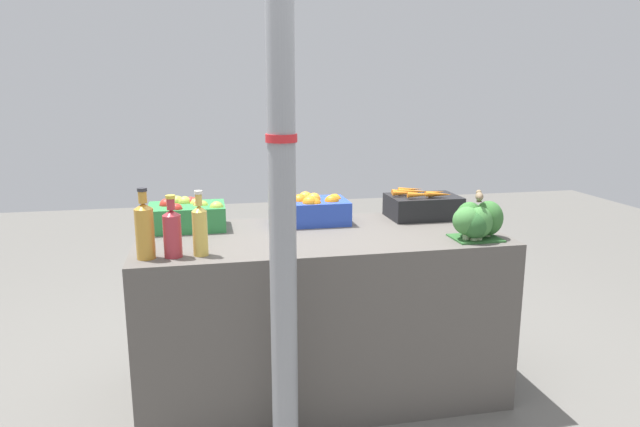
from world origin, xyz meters
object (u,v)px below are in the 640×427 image
Objects in this scene: apple_crate at (188,214)px; juice_bottle_amber at (145,229)px; carrot_crate at (423,206)px; broccoli_pile at (477,221)px; juice_bottle_ruby at (172,232)px; orange_crate at (312,209)px; sparrow_bird at (479,196)px; juice_bottle_golden at (200,229)px; support_pole at (282,162)px.

juice_bottle_amber is at bearing -108.13° from apple_crate.
broccoli_pile reaches higher than carrot_crate.
broccoli_pile is 1.38m from juice_bottle_ruby.
carrot_crate is 0.50m from broccoli_pile.
orange_crate is 0.62m from carrot_crate.
juice_bottle_ruby is (0.11, 0.00, -0.02)m from juice_bottle_amber.
juice_bottle_amber is 1.51m from sparrow_bird.
juice_bottle_golden is at bearing 0.00° from juice_bottle_amber.
juice_bottle_golden is at bearing 134.39° from support_pole.
apple_crate is 1.42m from broccoli_pile.
support_pole is 1.26m from carrot_crate.
juice_bottle_amber is 0.22m from juice_bottle_golden.
juice_bottle_ruby is 0.95× the size of juice_bottle_golden.
juice_bottle_amber is at bearing 113.14° from sparrow_bird.
apple_crate is at bearing 83.90° from juice_bottle_ruby.
juice_bottle_golden reaches higher than juice_bottle_ruby.
apple_crate is at bearing 71.87° from juice_bottle_amber.
juice_bottle_ruby is (-0.69, -0.49, 0.04)m from orange_crate.
orange_crate is 0.94m from juice_bottle_amber.
carrot_crate is 1.26× the size of juice_bottle_amber.
juice_bottle_golden is 1.28m from sparrow_bird.
apple_crate is at bearing 114.39° from support_pole.
support_pole is 9.62× the size of broccoli_pile.
apple_crate is 1.26m from carrot_crate.
juice_bottle_ruby reaches higher than broccoli_pile.
apple_crate is 1.35× the size of juice_bottle_golden.
broccoli_pile is at bearing -35.41° from orange_crate.
orange_crate is at bearing 31.60° from juice_bottle_amber.
orange_crate and carrot_crate have the same top height.
juice_bottle_amber is 1.13× the size of juice_bottle_ruby.
support_pole reaches higher than juice_bottle_golden.
broccoli_pile is 2.02× the size of sparrow_bird.
support_pole reaches higher than broccoli_pile.
juice_bottle_amber is 2.31× the size of sparrow_bird.
apple_crate is 1.00× the size of orange_crate.
sparrow_bird reaches higher than carrot_crate.
broccoli_pile is at bearing 18.24° from support_pole.
juice_bottle_amber is (-0.16, -0.50, 0.05)m from apple_crate.
sparrow_bird is at bearing -19.79° from apple_crate.
orange_crate is 2.92× the size of sparrow_bird.
apple_crate is 0.50m from juice_bottle_golden.
broccoli_pile reaches higher than apple_crate.
carrot_crate is (0.62, 0.00, -0.01)m from orange_crate.
broccoli_pile is 0.94× the size of juice_bottle_golden.
orange_crate is (0.27, 0.81, -0.36)m from support_pole.
orange_crate is 1.43× the size of juice_bottle_ruby.
carrot_crate is 1.45× the size of broccoli_pile.
support_pole is 1.06m from broccoli_pile.
juice_bottle_golden is (-1.27, -0.00, 0.03)m from broccoli_pile.
juice_bottle_golden reaches higher than orange_crate.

